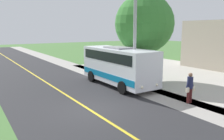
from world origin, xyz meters
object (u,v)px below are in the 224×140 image
pedestrian_with_bags (190,87)px  tree_curbside (144,24)px  street_light_pole (133,33)px  shuttle_bus_front (118,64)px

pedestrian_with_bags → tree_curbside: (-1.85, -6.38, 3.78)m
tree_curbside → street_light_pole: bearing=35.2°
shuttle_bus_front → pedestrian_with_bags: shuttle_bus_front is taller
street_light_pole → tree_curbside: street_light_pole is taller
shuttle_bus_front → tree_curbside: 4.31m
pedestrian_with_bags → street_light_pole: 5.59m
pedestrian_with_bags → shuttle_bus_front: bearing=-79.6°
pedestrian_with_bags → street_light_pole: street_light_pole is taller
shuttle_bus_front → street_light_pole: size_ratio=0.99×
shuttle_bus_front → street_light_pole: street_light_pole is taller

